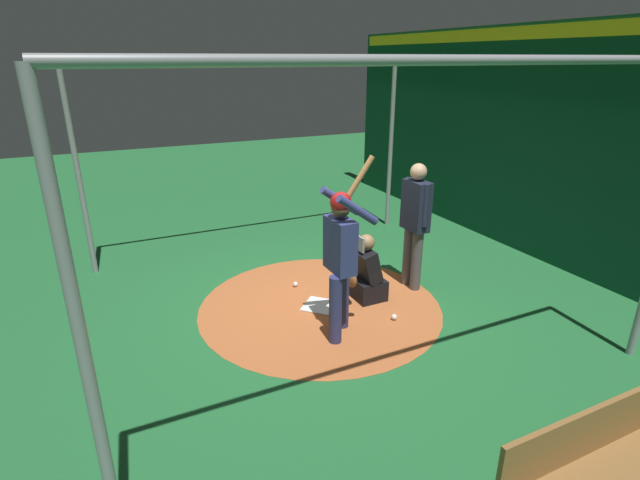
% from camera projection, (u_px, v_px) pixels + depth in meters
% --- Properties ---
extents(ground_plane, '(27.20, 27.20, 0.00)m').
position_uv_depth(ground_plane, '(320.00, 306.00, 6.45)').
color(ground_plane, '#216633').
extents(dirt_circle, '(3.21, 3.21, 0.01)m').
position_uv_depth(dirt_circle, '(320.00, 306.00, 6.45)').
color(dirt_circle, '#B76033').
rests_on(dirt_circle, ground).
extents(home_plate, '(0.59, 0.59, 0.01)m').
position_uv_depth(home_plate, '(320.00, 305.00, 6.45)').
color(home_plate, white).
rests_on(home_plate, dirt_circle).
extents(batter, '(0.68, 0.49, 2.11)m').
position_uv_depth(batter, '(341.00, 251.00, 5.44)').
color(batter, navy).
rests_on(batter, ground).
extents(catcher, '(0.58, 0.40, 0.95)m').
position_uv_depth(catcher, '(366.00, 275.00, 6.51)').
color(catcher, black).
rests_on(catcher, ground).
extents(umpire, '(0.23, 0.49, 1.80)m').
position_uv_depth(umpire, '(415.00, 219.00, 6.66)').
color(umpire, '#4C4C51').
rests_on(umpire, ground).
extents(back_wall, '(0.22, 11.20, 3.63)m').
position_uv_depth(back_wall, '(556.00, 147.00, 7.43)').
color(back_wall, '#0C3D26').
rests_on(back_wall, ground).
extents(cage_frame, '(5.42, 5.07, 3.14)m').
position_uv_depth(cage_frame, '(320.00, 144.00, 5.68)').
color(cage_frame, gray).
rests_on(cage_frame, ground).
extents(bench, '(1.86, 0.36, 0.85)m').
position_uv_depth(bench, '(605.00, 459.00, 3.42)').
color(bench, olive).
rests_on(bench, ground).
extents(baseball_0, '(0.07, 0.07, 0.07)m').
position_uv_depth(baseball_0, '(295.00, 284.00, 6.98)').
color(baseball_0, white).
rests_on(baseball_0, dirt_circle).
extents(baseball_1, '(0.07, 0.07, 0.07)m').
position_uv_depth(baseball_1, '(394.00, 317.00, 6.10)').
color(baseball_1, white).
rests_on(baseball_1, dirt_circle).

